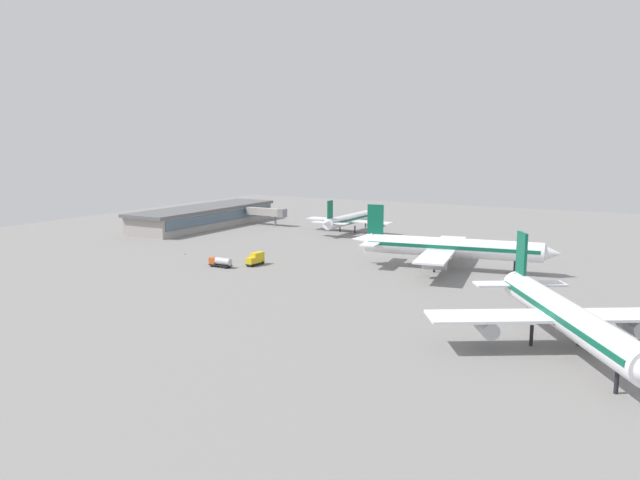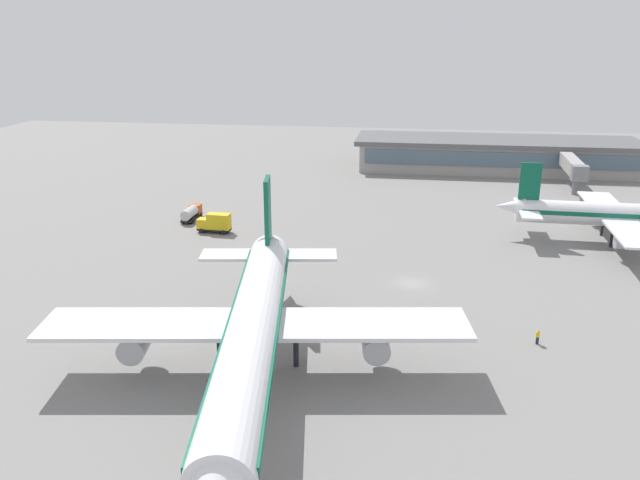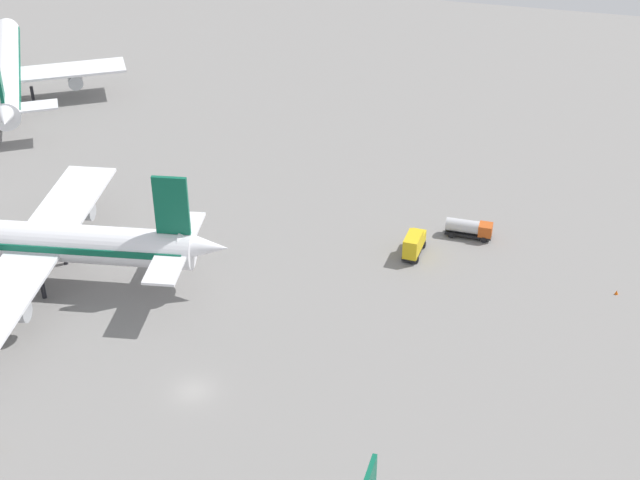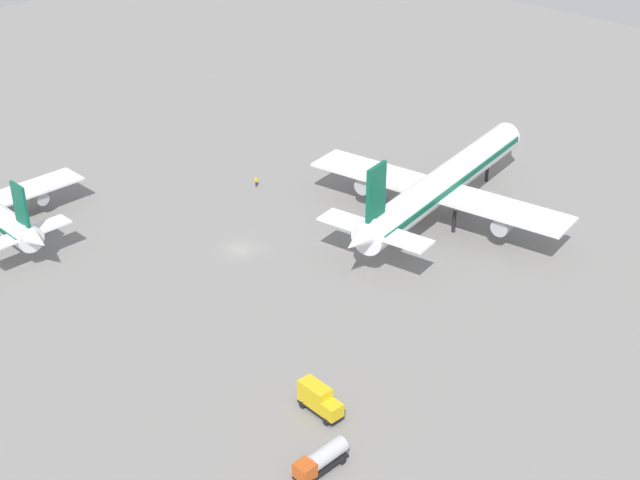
% 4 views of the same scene
% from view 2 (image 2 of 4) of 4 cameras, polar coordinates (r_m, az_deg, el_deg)
% --- Properties ---
extents(ground, '(288.00, 288.00, 0.00)m').
position_cam_2_polar(ground, '(87.64, 8.22, -3.82)').
color(ground, gray).
extents(terminal_building, '(67.37, 18.85, 7.51)m').
position_cam_2_polar(terminal_building, '(163.04, 15.32, 7.38)').
color(terminal_building, '#9E9993').
rests_on(terminal_building, ground).
extents(airplane_at_gate, '(42.11, 52.06, 15.87)m').
position_cam_2_polar(airplane_at_gate, '(61.58, -5.89, -7.70)').
color(airplane_at_gate, white).
rests_on(airplane_at_gate, ground).
extents(airplane_taxiing, '(40.84, 32.68, 12.44)m').
position_cam_2_polar(airplane_taxiing, '(113.02, 25.43, 2.02)').
color(airplane_taxiing, white).
rests_on(airplane_taxiing, ground).
extents(fuel_truck, '(2.28, 6.33, 2.50)m').
position_cam_2_polar(fuel_truck, '(117.23, -11.36, 2.39)').
color(fuel_truck, black).
rests_on(fuel_truck, ground).
extents(catering_truck, '(5.72, 2.52, 3.30)m').
position_cam_2_polar(catering_truck, '(109.24, -9.29, 1.52)').
color(catering_truck, black).
rests_on(catering_truck, ground).
extents(ground_crew_worker, '(0.54, 0.54, 1.67)m').
position_cam_2_polar(ground_crew_worker, '(74.23, 18.76, -8.14)').
color(ground_crew_worker, '#1E2338').
rests_on(ground_crew_worker, ground).
extents(jet_bridge, '(3.42, 17.49, 6.74)m').
position_cam_2_polar(jet_bridge, '(146.21, 21.54, 6.09)').
color(jet_bridge, '#9E9993').
rests_on(jet_bridge, ground).
extents(safety_cone_near_gate, '(0.44, 0.44, 0.60)m').
position_cam_2_polar(safety_cone_near_gate, '(133.25, -4.90, 4.09)').
color(safety_cone_near_gate, '#EA590C').
rests_on(safety_cone_near_gate, ground).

